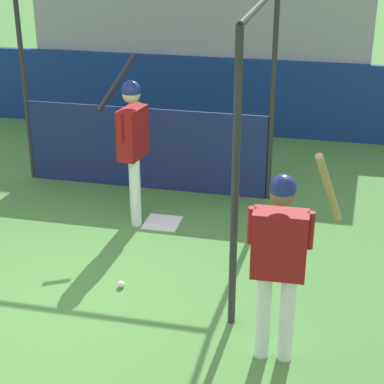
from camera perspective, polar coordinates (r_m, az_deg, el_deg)
The scene contains 8 objects.
ground_plane at distance 6.66m, azimuth -11.02°, elevation -10.01°, with size 60.00×60.00×0.00m, color #477F38.
outfield_wall at distance 11.52m, azimuth 0.20°, elevation 8.67°, with size 24.00×0.12×1.34m.
bleacher_section at distance 12.94m, azimuth 1.87°, elevation 14.10°, with size 5.95×3.20×3.02m.
batting_cage at distance 8.36m, azimuth -5.43°, elevation 6.50°, with size 3.57×3.08×2.85m.
home_plate at distance 8.19m, azimuth -2.65°, elevation -2.73°, with size 0.44×0.44×0.02m.
player_batter at distance 7.87m, azimuth -5.31°, elevation 4.82°, with size 0.59×0.99×2.01m.
player_waiting at distance 5.38m, azimuth 7.84°, elevation -5.33°, with size 0.77×0.52×2.03m.
baseball at distance 6.88m, azimuth -6.32°, elevation -8.15°, with size 0.07×0.07×0.07m.
Camera 1 is at (2.43, -5.02, 3.64)m, focal length 60.00 mm.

